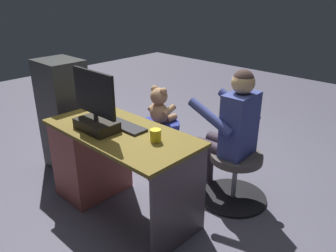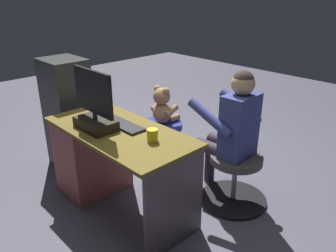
{
  "view_description": "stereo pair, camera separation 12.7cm",
  "coord_description": "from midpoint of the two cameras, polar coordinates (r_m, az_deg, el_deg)",
  "views": [
    {
      "loc": [
        -1.91,
        1.84,
        1.78
      ],
      "look_at": [
        -0.08,
        -0.09,
        0.66
      ],
      "focal_mm": 35.76,
      "sensor_mm": 36.0,
      "label": 1
    },
    {
      "loc": [
        -2.0,
        1.75,
        1.78
      ],
      "look_at": [
        -0.08,
        -0.09,
        0.66
      ],
      "focal_mm": 35.76,
      "sensor_mm": 36.0,
      "label": 2
    }
  ],
  "objects": [
    {
      "name": "visitor_chair",
      "position": [
        3.01,
        10.14,
        -8.2
      ],
      "size": [
        0.59,
        0.59,
        0.45
      ],
      "color": "black",
      "rests_on": "ground_plane"
    },
    {
      "name": "person",
      "position": [
        2.85,
        9.44,
        0.1
      ],
      "size": [
        0.53,
        0.49,
        1.18
      ],
      "color": "#3E488E",
      "rests_on": "ground_plane"
    },
    {
      "name": "computer_mouse",
      "position": [
        2.9,
        -12.48,
        1.63
      ],
      "size": [
        0.06,
        0.1,
        0.04
      ],
      "primitive_type": "ellipsoid",
      "color": "#1D2627",
      "rests_on": "desk"
    },
    {
      "name": "equipment_rack",
      "position": [
        3.54,
        -18.2,
        1.62
      ],
      "size": [
        0.44,
        0.36,
        1.14
      ],
      "primitive_type": "cube",
      "color": "#2E302F",
      "rests_on": "ground_plane"
    },
    {
      "name": "office_chair_teddy",
      "position": [
        3.57,
        -2.49,
        -2.18
      ],
      "size": [
        0.51,
        0.51,
        0.45
      ],
      "color": "black",
      "rests_on": "ground_plane"
    },
    {
      "name": "keyboard",
      "position": [
        2.69,
        -8.92,
        0.07
      ],
      "size": [
        0.42,
        0.14,
        0.02
      ],
      "primitive_type": "cube",
      "color": "#252327",
      "rests_on": "desk"
    },
    {
      "name": "tv_remote",
      "position": [
        2.89,
        -14.05,
        1.24
      ],
      "size": [
        0.11,
        0.15,
        0.02
      ],
      "primitive_type": "cube",
      "rotation": [
        0.0,
        0.0,
        -0.46
      ],
      "color": "black",
      "rests_on": "desk"
    },
    {
      "name": "teddy_bear",
      "position": [
        3.45,
        -2.44,
        3.36
      ],
      "size": [
        0.27,
        0.27,
        0.39
      ],
      "color": "tan",
      "rests_on": "office_chair_teddy"
    },
    {
      "name": "ground_plane",
      "position": [
        3.19,
        -3.32,
        -11.08
      ],
      "size": [
        10.0,
        10.0,
        0.0
      ],
      "primitive_type": "plane",
      "color": "#585566"
    },
    {
      "name": "monitor",
      "position": [
        2.62,
        -13.6,
        2.38
      ],
      "size": [
        0.47,
        0.21,
        0.47
      ],
      "color": "black",
      "rests_on": "desk"
    },
    {
      "name": "desk",
      "position": [
        3.03,
        -13.0,
        -4.96
      ],
      "size": [
        1.3,
        0.62,
        0.74
      ],
      "color": "brown",
      "rests_on": "ground_plane"
    },
    {
      "name": "cup",
      "position": [
        2.4,
        -3.64,
        -1.63
      ],
      "size": [
        0.08,
        0.08,
        0.09
      ],
      "primitive_type": "cylinder",
      "color": "yellow",
      "rests_on": "desk"
    }
  ]
}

